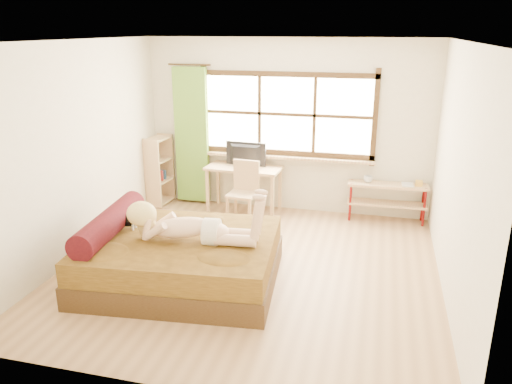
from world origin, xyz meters
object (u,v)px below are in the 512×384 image
(bed, at_px, (177,257))
(pipe_shelf, at_px, (388,194))
(desk, at_px, (244,173))
(chair, at_px, (244,188))
(bookshelf, at_px, (160,170))
(kitten, at_px, (127,218))
(woman, at_px, (190,214))

(bed, relative_size, pipe_shelf, 1.97)
(desk, height_order, pipe_shelf, desk)
(pipe_shelf, bearing_deg, bed, -134.43)
(desk, bearing_deg, chair, -69.42)
(chair, xyz_separation_m, bookshelf, (-1.56, 0.38, 0.07))
(bed, xyz_separation_m, kitten, (-0.67, 0.11, 0.38))
(chair, relative_size, bookshelf, 0.81)
(woman, relative_size, desk, 1.25)
(bed, relative_size, bookshelf, 2.05)
(woman, height_order, pipe_shelf, woman)
(woman, xyz_separation_m, kitten, (-0.87, 0.15, -0.20))
(pipe_shelf, bearing_deg, woman, -131.38)
(woman, xyz_separation_m, bookshelf, (-1.53, 2.50, -0.29))
(pipe_shelf, distance_m, bookshelf, 3.70)
(desk, relative_size, bookshelf, 1.07)
(woman, height_order, bookshelf, woman)
(bed, height_order, chair, chair)
(chair, xyz_separation_m, pipe_shelf, (2.13, 0.49, -0.08))
(desk, distance_m, pipe_shelf, 2.25)
(bed, height_order, kitten, bed)
(kitten, height_order, pipe_shelf, kitten)
(bed, bearing_deg, desk, 81.32)
(chair, bearing_deg, desk, 110.58)
(bookshelf, bearing_deg, kitten, -69.04)
(kitten, bearing_deg, woman, -15.40)
(bed, height_order, woman, woman)
(pipe_shelf, relative_size, bookshelf, 1.04)
(kitten, xyz_separation_m, pipe_shelf, (3.03, 2.46, -0.24))
(bed, bearing_deg, pipe_shelf, 41.64)
(bed, distance_m, chair, 2.10)
(desk, distance_m, bookshelf, 1.46)
(desk, bearing_deg, bookshelf, -176.21)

